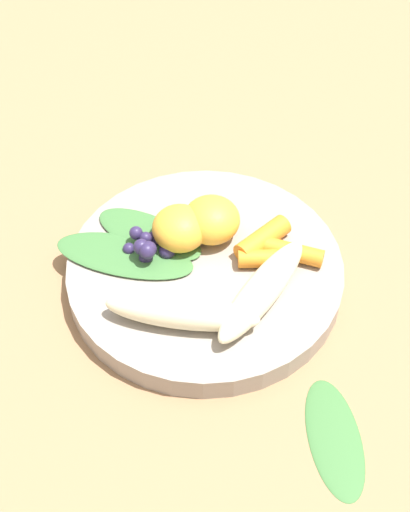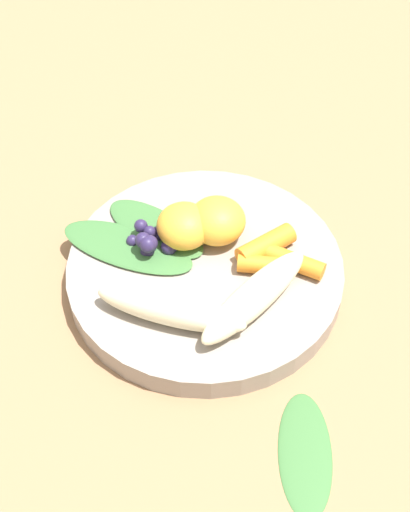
# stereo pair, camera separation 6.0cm
# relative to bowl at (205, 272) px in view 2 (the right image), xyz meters

# --- Properties ---
(ground_plane) EXTENTS (2.40, 2.40, 0.00)m
(ground_plane) POSITION_rel_bowl_xyz_m (0.00, 0.00, -0.01)
(ground_plane) COLOR #99704C
(bowl) EXTENTS (0.25, 0.25, 0.02)m
(bowl) POSITION_rel_bowl_xyz_m (0.00, 0.00, 0.00)
(bowl) COLOR gray
(bowl) RESTS_ON ground_plane
(banana_peeled_left) EXTENTS (0.12, 0.10, 0.03)m
(banana_peeled_left) POSITION_rel_bowl_xyz_m (0.03, -0.06, 0.03)
(banana_peeled_left) COLOR beige
(banana_peeled_left) RESTS_ON bowl
(banana_peeled_right) EXTENTS (0.13, 0.09, 0.03)m
(banana_peeled_right) POSITION_rel_bowl_xyz_m (-0.04, -0.05, 0.03)
(banana_peeled_right) COLOR beige
(banana_peeled_right) RESTS_ON bowl
(orange_segment_near) EXTENTS (0.05, 0.05, 0.04)m
(orange_segment_near) POSITION_rel_bowl_xyz_m (-0.01, 0.03, 0.03)
(orange_segment_near) COLOR #F4A833
(orange_segment_near) RESTS_ON bowl
(orange_segment_far) EXTENTS (0.05, 0.05, 0.04)m
(orange_segment_far) POSITION_rel_bowl_xyz_m (0.02, 0.03, 0.03)
(orange_segment_far) COLOR #F4A833
(orange_segment_far) RESTS_ON bowl
(carrot_front) EXTENTS (0.05, 0.03, 0.02)m
(carrot_front) POSITION_rel_bowl_xyz_m (0.05, -0.02, 0.02)
(carrot_front) COLOR orange
(carrot_front) RESTS_ON bowl
(carrot_mid_left) EXTENTS (0.06, 0.05, 0.02)m
(carrot_mid_left) POSITION_rel_bowl_xyz_m (0.07, -0.02, 0.02)
(carrot_mid_left) COLOR orange
(carrot_mid_left) RESTS_ON bowl
(carrot_mid_right) EXTENTS (0.06, 0.04, 0.02)m
(carrot_mid_right) POSITION_rel_bowl_xyz_m (0.06, 0.00, 0.02)
(carrot_mid_right) COLOR orange
(carrot_mid_right) RESTS_ON bowl
(blueberry_pile) EXTENTS (0.04, 0.04, 0.03)m
(blueberry_pile) POSITION_rel_bowl_xyz_m (-0.04, 0.03, 0.02)
(blueberry_pile) COLOR #2D234C
(blueberry_pile) RESTS_ON bowl
(kale_leaf_left) EXTENTS (0.10, 0.11, 0.00)m
(kale_leaf_left) POSITION_rel_bowl_xyz_m (-0.04, 0.05, 0.01)
(kale_leaf_left) COLOR #3D7038
(kale_leaf_left) RESTS_ON bowl
(kale_leaf_right) EXTENTS (0.13, 0.12, 0.00)m
(kale_leaf_right) POSITION_rel_bowl_xyz_m (-0.06, 0.03, 0.01)
(kale_leaf_right) COLOR #3D7038
(kale_leaf_right) RESTS_ON bowl
(kale_leaf_stray) EXTENTS (0.07, 0.11, 0.01)m
(kale_leaf_stray) POSITION_rel_bowl_xyz_m (0.03, -0.18, -0.01)
(kale_leaf_stray) COLOR #3D7038
(kale_leaf_stray) RESTS_ON ground_plane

